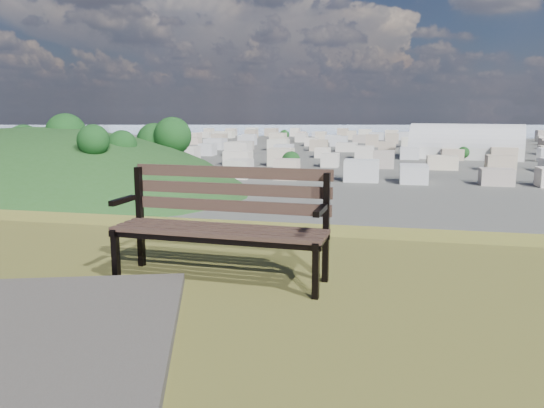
# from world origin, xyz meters

# --- Properties ---
(park_bench) EXTENTS (1.78, 0.66, 0.92)m
(park_bench) POSITION_xyz_m (-0.76, 2.36, 25.52)
(park_bench) COLOR #3E2D23
(park_bench) RESTS_ON hilltop_mesa
(arena) EXTENTS (63.16, 35.02, 25.23)m
(arena) POSITION_xyz_m (42.40, 312.85, 5.95)
(arena) COLOR silver
(arena) RESTS_ON ground
(green_wooded_hill) EXTENTS (165.02, 132.01, 82.51)m
(green_wooded_hill) POSITION_xyz_m (-112.97, 151.82, 0.12)
(green_wooded_hill) COLOR #1D3F17
(green_wooded_hill) RESTS_ON ground
(city_blocks) EXTENTS (395.00, 361.00, 7.00)m
(city_blocks) POSITION_xyz_m (0.00, 394.44, 3.50)
(city_blocks) COLOR beige
(city_blocks) RESTS_ON ground
(city_trees) EXTENTS (406.52, 387.20, 9.98)m
(city_trees) POSITION_xyz_m (-26.39, 319.00, 4.83)
(city_trees) COLOR #322319
(city_trees) RESTS_ON ground
(bay_water) EXTENTS (2400.00, 700.00, 0.12)m
(bay_water) POSITION_xyz_m (0.00, 900.00, 0.00)
(bay_water) COLOR #939EBB
(bay_water) RESTS_ON ground
(far_hills) EXTENTS (2050.00, 340.00, 60.00)m
(far_hills) POSITION_xyz_m (-60.92, 1402.93, 25.47)
(far_hills) COLOR #A0B3C7
(far_hills) RESTS_ON ground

